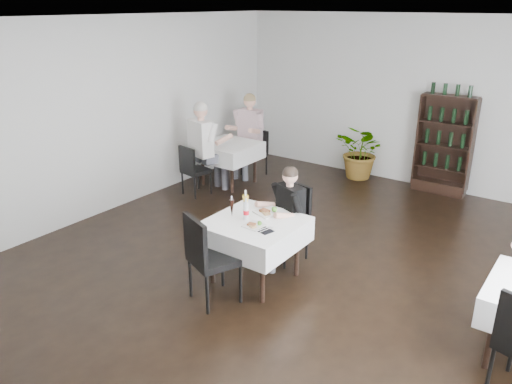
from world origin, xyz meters
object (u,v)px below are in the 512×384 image
diner_main (285,209)px  main_table (255,233)px  wine_shelf (444,146)px  potted_tree (362,152)px

diner_main → main_table: bearing=-99.4°
wine_shelf → main_table: (-0.90, -4.31, -0.23)m
wine_shelf → potted_tree: bearing=-175.5°
potted_tree → main_table: bearing=-82.7°
wine_shelf → potted_tree: wine_shelf is taller
main_table → diner_main: (0.09, 0.52, 0.14)m
wine_shelf → diner_main: size_ratio=1.34×
wine_shelf → main_table: wine_shelf is taller
wine_shelf → diner_main: (-0.81, -3.79, -0.09)m
main_table → diner_main: size_ratio=0.79×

